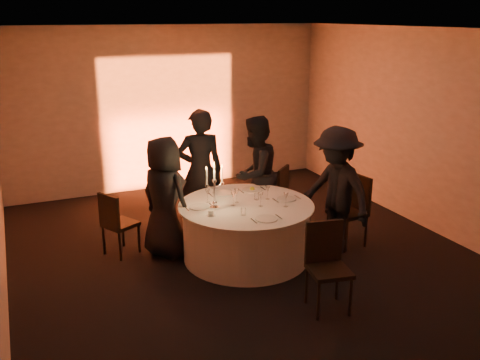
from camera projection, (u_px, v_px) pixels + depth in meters
name	position (u px, v px, depth m)	size (l,w,h in m)	color
floor	(246.00, 257.00, 7.28)	(7.00, 7.00, 0.00)	black
ceiling	(247.00, 29.00, 6.39)	(7.00, 7.00, 0.00)	silver
wall_back	(168.00, 108.00, 9.90)	(7.00, 7.00, 0.00)	#A5A099
wall_front	(450.00, 262.00, 3.78)	(7.00, 7.00, 0.00)	#A5A099
wall_right	(429.00, 131.00, 7.99)	(7.00, 7.00, 0.00)	#A5A099
uplighter_fixture	(176.00, 187.00, 10.07)	(0.25, 0.12, 0.10)	black
banquet_table	(246.00, 231.00, 7.17)	(1.80, 1.80, 0.77)	black
chair_left	(116.00, 221.00, 7.22)	(0.53, 0.53, 0.90)	black
chair_back_left	(207.00, 189.00, 8.62)	(0.39, 0.39, 0.86)	black
chair_back_right	(277.00, 191.00, 8.38)	(0.57, 0.57, 0.91)	black
chair_right	(352.00, 206.00, 7.56)	(0.50, 0.50, 1.01)	black
chair_front	(327.00, 261.00, 5.92)	(0.50, 0.50, 0.99)	black
guest_left	(165.00, 198.00, 7.13)	(0.81, 0.53, 1.66)	black
guest_back_left	(200.00, 171.00, 7.94)	(0.68, 0.45, 1.88)	black
guest_back_right	(255.00, 174.00, 8.01)	(0.85, 0.66, 1.76)	black
guest_right	(336.00, 191.00, 7.23)	(1.14, 0.66, 1.77)	black
plate_left	(199.00, 207.00, 6.94)	(0.36, 0.27, 0.01)	white
plate_back_left	(222.00, 193.00, 7.47)	(0.36, 0.28, 0.01)	white
plate_back_right	(252.00, 189.00, 7.61)	(0.35, 0.29, 0.08)	white
plate_right	(287.00, 199.00, 7.25)	(0.36, 0.26, 0.01)	white
plate_front	(266.00, 219.00, 6.54)	(0.36, 0.27, 0.01)	white
coffee_cup	(211.00, 213.00, 6.66)	(0.11, 0.11, 0.07)	white
candelabra	(215.00, 192.00, 6.85)	(0.26, 0.13, 0.63)	white
wine_glass_a	(286.00, 197.00, 6.93)	(0.07, 0.07, 0.19)	white
wine_glass_b	(268.00, 190.00, 7.21)	(0.07, 0.07, 0.19)	white
wine_glass_c	(261.00, 196.00, 6.94)	(0.07, 0.07, 0.19)	white
wine_glass_d	(233.00, 196.00, 6.97)	(0.07, 0.07, 0.19)	white
wine_glass_e	(237.00, 193.00, 7.08)	(0.07, 0.07, 0.19)	white
wine_glass_f	(208.00, 193.00, 7.08)	(0.07, 0.07, 0.19)	white
tumbler_a	(257.00, 197.00, 7.22)	(0.07, 0.07, 0.09)	white
tumbler_b	(243.00, 212.00, 6.67)	(0.07, 0.07, 0.09)	white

